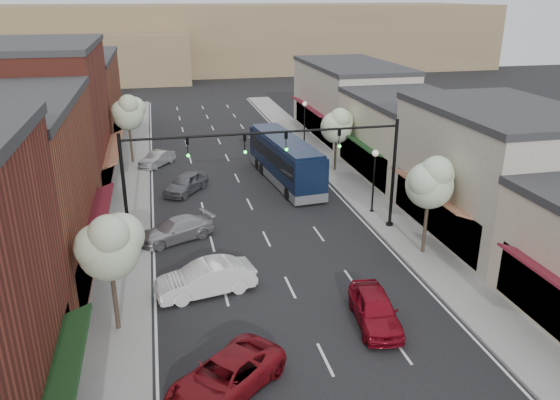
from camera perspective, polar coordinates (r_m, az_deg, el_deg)
ground at (r=26.38m, az=2.12°, el=-11.22°), size 160.00×160.00×0.00m
sidewalk_left at (r=42.50m, az=-15.48°, el=0.90°), size 2.80×73.00×0.15m
sidewalk_right at (r=44.77m, az=6.47°, el=2.55°), size 2.80×73.00×0.15m
curb_left at (r=42.44m, az=-13.60°, el=1.05°), size 0.25×73.00×0.17m
curb_right at (r=44.34m, az=4.75°, el=2.43°), size 0.25×73.00×0.17m
bldg_left_midfar at (r=43.27m, az=-23.89°, el=7.58°), size 10.14×14.10×10.90m
bldg_left_far at (r=59.01m, az=-21.08°, el=9.83°), size 10.14×18.10×8.40m
bldg_right_midnear at (r=35.31m, az=21.62°, el=2.72°), size 9.14×12.10×7.90m
bldg_right_midfar at (r=45.47m, az=13.20°, el=6.47°), size 9.14×12.10×6.40m
bldg_right_far at (r=57.99m, az=7.27°, el=10.35°), size 9.14×16.10×7.40m
hill_far at (r=112.03m, az=-10.20°, el=16.36°), size 120.00×30.00×12.00m
hill_near at (r=101.89m, az=-24.27°, el=13.38°), size 50.00×20.00×8.00m
signal_mast_right at (r=33.09m, az=8.12°, el=4.15°), size 8.22×0.46×7.00m
signal_mast_left at (r=31.03m, az=-11.73°, el=2.79°), size 8.22×0.46×7.00m
tree_right_near at (r=30.74m, az=15.51°, el=1.96°), size 2.85×2.65×5.95m
tree_right_far at (r=45.03m, az=6.00°, el=7.85°), size 2.85×2.65×5.43m
tree_left_near at (r=23.75m, az=-17.40°, el=-4.47°), size 2.85×2.65×5.69m
tree_left_far at (r=48.50m, az=-15.56°, el=8.88°), size 2.85×2.65×6.13m
lamp_post_near at (r=36.57m, az=9.82°, el=3.01°), size 0.44×0.44×4.44m
lamp_post_far at (r=52.60m, az=2.58°, el=8.71°), size 0.44×0.44×4.44m
coach_bus at (r=42.74m, az=0.53°, el=4.27°), size 3.64×11.68×3.51m
red_hatchback at (r=25.23m, az=9.90°, el=-11.15°), size 2.35×4.62×1.51m
parked_car_a at (r=21.29m, az=-5.73°, el=-17.90°), size 5.34×5.01×1.40m
parked_car_b at (r=27.41m, az=-7.78°, el=-8.13°), size 5.14×2.62×1.62m
parked_car_c at (r=33.42m, az=-10.82°, el=-3.06°), size 5.04×3.61×1.36m
parked_car_d at (r=41.29m, az=-9.80°, el=1.76°), size 3.93×4.55×1.48m
parked_car_e at (r=48.32m, az=-12.72°, el=4.22°), size 3.30×3.86×1.25m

